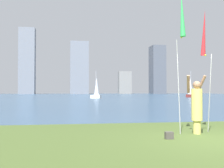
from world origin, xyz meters
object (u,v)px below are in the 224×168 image
person (197,105)px  sailboat_4 (190,88)px  kite_flag_right (204,35)px  kite_flag_left (182,18)px  bag (169,135)px  sailboat_2 (96,89)px

person → sailboat_4: (20.17, 44.43, 0.87)m
kite_flag_right → kite_flag_left: bearing=-148.8°
bag → sailboat_2: bearing=87.1°
bag → sailboat_4: (21.33, 45.16, 1.66)m
bag → sailboat_2: sailboat_2 is taller
kite_flag_right → sailboat_4: (19.65, 43.93, -1.39)m
kite_flag_left → kite_flag_right: bearing=31.2°
person → sailboat_4: sailboat_4 is taller
kite_flag_left → sailboat_4: sailboat_4 is taller
kite_flag_left → bag: bearing=-137.2°
person → kite_flag_left: bearing=-176.1°
bag → person: bearing=32.1°
person → kite_flag_right: 2.37m
kite_flag_left → sailboat_4: bearing=65.1°
person → sailboat_2: bearing=78.3°
person → sailboat_4: 48.80m
sailboat_2 → sailboat_4: size_ratio=0.92×
kite_flag_left → bag: (-0.64, -0.60, -3.40)m
bag → sailboat_4: size_ratio=0.04×
kite_flag_left → sailboat_4: size_ratio=0.82×
person → sailboat_4: size_ratio=0.34×
kite_flag_right → sailboat_2: (0.40, 39.53, -1.57)m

